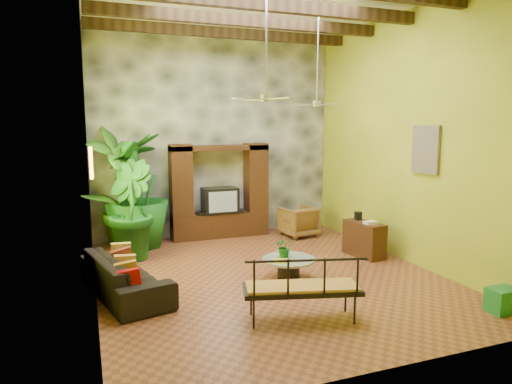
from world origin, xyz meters
name	(u,v)px	position (x,y,z in m)	size (l,w,h in m)	color
ground	(267,275)	(0.00, 0.00, 0.00)	(7.00, 7.00, 0.00)	brown
back_wall	(215,135)	(0.00, 3.50, 2.50)	(6.00, 0.02, 5.00)	olive
left_wall	(88,142)	(-3.00, 0.00, 2.50)	(0.02, 7.00, 5.00)	olive
right_wall	(407,138)	(3.00, 0.00, 2.50)	(0.02, 7.00, 5.00)	olive
stone_accent_wall	(216,135)	(0.00, 3.44, 2.50)	(5.98, 0.10, 4.98)	#3D3F45
ceiling_beams	(269,5)	(0.00, 0.00, 4.78)	(5.95, 5.36, 0.22)	#332310
entertainment_center	(220,198)	(0.00, 3.14, 0.97)	(2.40, 0.55, 2.30)	black
ceiling_fan_front	(266,86)	(-0.20, -0.40, 3.40)	(1.28, 1.28, 1.86)	#BBBBC0
ceiling_fan_back	(317,94)	(1.60, 1.20, 3.40)	(1.28, 1.28, 1.86)	#BBBBC0
wall_art_mask	(91,163)	(-2.96, 1.00, 2.10)	(0.06, 0.32, 0.55)	gold
wall_art_painting	(426,150)	(2.96, -0.60, 2.30)	(0.06, 0.70, 0.90)	#235D80
sofa	(125,275)	(-2.54, -0.07, 0.33)	(2.25, 0.88, 0.66)	black
wicker_armchair	(299,221)	(1.85, 2.51, 0.37)	(0.79, 0.81, 0.74)	brown
tall_plant_a	(119,188)	(-2.38, 2.98, 1.37)	(1.44, 0.98, 2.74)	#2C641A
tall_plant_b	(129,209)	(-2.26, 2.04, 1.03)	(1.13, 0.91, 2.06)	#16561D
tall_plant_c	(137,191)	(-2.00, 2.89, 1.29)	(1.45, 1.45, 2.59)	#185E1A
coffee_table	(289,266)	(0.26, -0.36, 0.26)	(0.95, 0.95, 0.40)	black
centerpiece_plant	(285,247)	(0.23, -0.24, 0.59)	(0.33, 0.29, 0.37)	#185B1C
yellow_tray	(281,261)	(0.06, -0.49, 0.41)	(0.26, 0.19, 0.03)	yellow
iron_bench	(304,286)	(-0.26, -2.02, 0.53)	(1.75, 1.03, 0.57)	black
side_console	(364,239)	(2.38, 0.44, 0.37)	(0.41, 0.92, 0.73)	#3C1C13
green_bin	(503,300)	(2.65, -2.77, 0.19)	(0.42, 0.32, 0.37)	#1E7134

